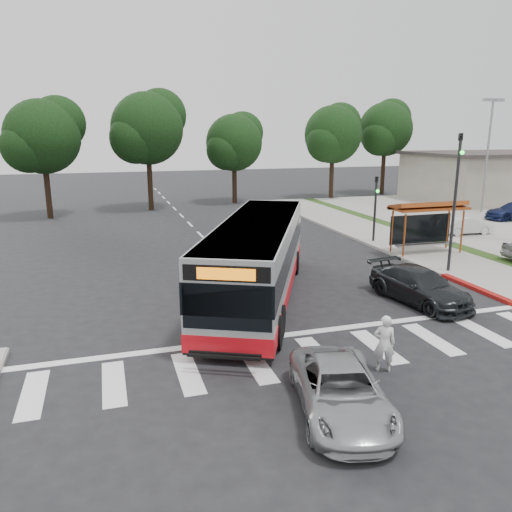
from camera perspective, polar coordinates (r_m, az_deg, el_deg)
name	(u,v)px	position (r m, az deg, el deg)	size (l,w,h in m)	color
ground	(267,302)	(19.81, 1.30, -5.31)	(140.00, 140.00, 0.00)	black
sidewalk_east	(398,242)	(31.47, 15.90, 1.56)	(4.00, 40.00, 0.12)	gray
curb_east	(368,244)	(30.44, 12.73, 1.37)	(0.30, 40.00, 0.15)	#9E9991
curb_east_red	(491,295)	(22.62, 25.29, -4.01)	(0.32, 6.00, 0.15)	maroon
commercial_building	(491,178)	(53.73, 25.23, 8.04)	(14.00, 10.00, 4.40)	#A89E8D
building_roof_cap	(493,153)	(53.59, 25.49, 10.53)	(14.60, 10.60, 0.30)	#383330
crosswalk_ladder	(319,354)	(15.49, 7.24, -11.10)	(18.00, 2.60, 0.01)	silver
bus_shelter	(427,212)	(28.61, 18.99, 4.80)	(4.20, 1.60, 2.86)	#9A4319
traffic_signal_ne_tall	(456,192)	(24.85, 21.87, 6.83)	(0.18, 0.37, 6.50)	black
traffic_signal_ne_short	(375,202)	(30.74, 13.50, 6.01)	(0.18, 0.37, 4.00)	black
lot_light_mid	(489,140)	(45.09, 25.08, 11.91)	(1.90, 0.35, 9.01)	gray
tree_ne_a	(333,134)	(50.80, 8.84, 13.66)	(6.16, 5.74, 9.30)	black
tree_ne_b	(386,128)	(55.90, 14.62, 13.94)	(6.16, 5.74, 10.02)	black
tree_north_a	(148,127)	(43.99, -12.23, 14.18)	(6.60, 6.15, 10.17)	black
tree_north_b	(235,142)	(47.34, -2.46, 12.91)	(5.72, 5.33, 8.43)	black
tree_north_c	(43,135)	(41.99, -23.12, 12.56)	(6.16, 5.74, 9.30)	black
transit_bus	(258,260)	(19.80, 0.18, -0.52)	(2.66, 12.27, 3.17)	#ACAFB1
pedestrian	(384,343)	(14.54, 14.46, -9.65)	(0.60, 0.40, 1.65)	white
dark_sedan	(419,286)	(20.62, 18.18, -3.27)	(1.89, 4.64, 1.35)	black
silver_suv_south	(341,390)	(12.39, 9.66, -14.91)	(1.98, 4.30, 1.20)	#9FA1A4
parked_car_1	(467,225)	(35.13, 22.93, 3.23)	(1.17, 3.37, 1.11)	silver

